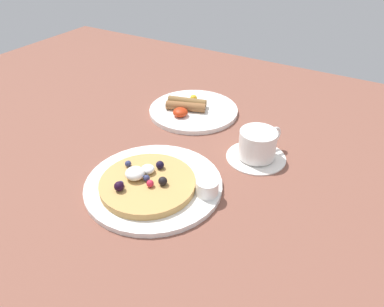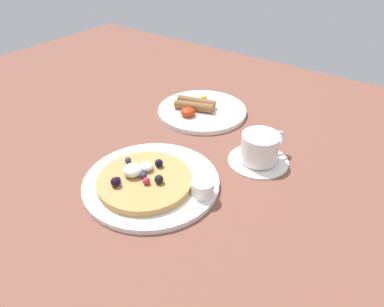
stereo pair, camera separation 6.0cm
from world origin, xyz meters
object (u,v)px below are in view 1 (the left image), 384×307
at_px(breakfast_plate, 194,111).
at_px(coffee_cup, 258,143).
at_px(coffee_saucer, 256,157).
at_px(pancake_plate, 154,185).
at_px(syrup_ramekin, 207,187).

height_order(breakfast_plate, coffee_cup, coffee_cup).
height_order(coffee_saucer, coffee_cup, coffee_cup).
distance_m(pancake_plate, coffee_cup, 0.25).
distance_m(syrup_ramekin, breakfast_plate, 0.36).
xyz_separation_m(syrup_ramekin, coffee_cup, (0.03, 0.18, 0.01)).
xyz_separation_m(coffee_saucer, coffee_cup, (0.00, 0.00, 0.04)).
relative_size(pancake_plate, syrup_ramekin, 6.35).
height_order(pancake_plate, coffee_cup, coffee_cup).
bearing_deg(coffee_cup, syrup_ramekin, -99.74).
xyz_separation_m(breakfast_plate, coffee_cup, (0.23, -0.11, 0.03)).
xyz_separation_m(breakfast_plate, coffee_saucer, (0.23, -0.12, -0.00)).
bearing_deg(coffee_saucer, pancake_plate, -124.59).
relative_size(pancake_plate, breakfast_plate, 1.15).
bearing_deg(syrup_ramekin, breakfast_plate, 124.79).
bearing_deg(coffee_cup, pancake_plate, -124.51).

